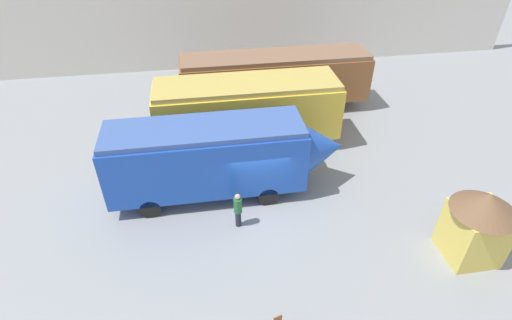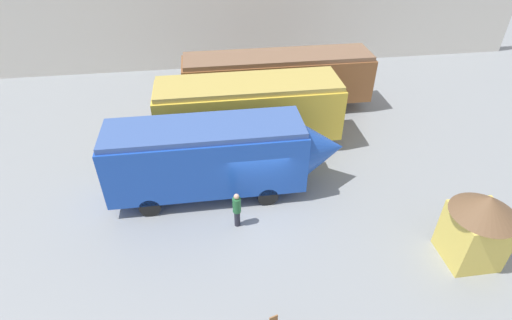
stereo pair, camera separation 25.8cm
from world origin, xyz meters
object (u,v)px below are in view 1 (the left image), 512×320
at_px(visitor_person, 238,209).
at_px(ticket_kiosk, 479,222).
at_px(passenger_coach_wooden, 275,77).
at_px(passenger_coach_vintage, 247,108).
at_px(streamlined_locomotive, 224,155).

distance_m(visitor_person, ticket_kiosk, 8.92).
distance_m(passenger_coach_wooden, visitor_person, 10.25).
bearing_deg(passenger_coach_vintage, visitor_person, -101.63).
bearing_deg(passenger_coach_vintage, passenger_coach_wooden, 59.11).
bearing_deg(streamlined_locomotive, passenger_coach_vintage, 67.77).
height_order(passenger_coach_vintage, visitor_person, passenger_coach_vintage).
height_order(streamlined_locomotive, ticket_kiosk, streamlined_locomotive).
relative_size(passenger_coach_vintage, visitor_person, 5.53).
xyz_separation_m(visitor_person, ticket_kiosk, (8.41, -2.86, 0.77)).
relative_size(streamlined_locomotive, ticket_kiosk, 3.42).
height_order(passenger_coach_wooden, streamlined_locomotive, streamlined_locomotive).
xyz_separation_m(passenger_coach_vintage, visitor_person, (-1.23, -5.99, -1.24)).
distance_m(passenger_coach_vintage, streamlined_locomotive, 4.02).
distance_m(passenger_coach_vintage, visitor_person, 6.23).
relative_size(visitor_person, ticket_kiosk, 0.56).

